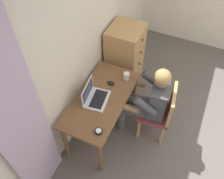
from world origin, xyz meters
The scene contains 10 objects.
wall_back centered at (0.00, 2.20, 1.25)m, with size 4.80×0.05×2.50m, color beige.
curtain_panel centered at (-1.37, 2.13, 1.14)m, with size 0.54×0.03×2.29m, color #B29EBC.
desk centered at (-0.45, 1.83, 0.63)m, with size 1.20×0.61×0.74m.
dresser centered at (0.51, 1.91, 0.56)m, with size 0.50×0.50×1.12m.
chair centered at (-0.14, 1.13, 0.49)m, with size 0.47×0.46×0.88m.
person_seated centered at (-0.17, 1.31, 0.67)m, with size 0.58×0.62×1.19m.
laptop centered at (-0.50, 1.89, 0.79)m, with size 0.37×0.29×0.24m.
computer_mouse centered at (-0.19, 1.82, 0.76)m, with size 0.06×0.10×0.03m, color black.
desk_clock centered at (-0.89, 1.64, 0.75)m, with size 0.09×0.09×0.03m.
coffee_mug centered at (-0.02, 1.67, 0.79)m, with size 0.12×0.08×0.09m.
Camera 1 is at (-2.04, 0.95, 3.00)m, focal length 37.83 mm.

